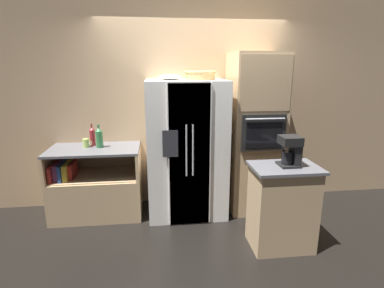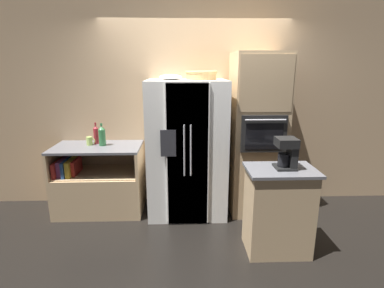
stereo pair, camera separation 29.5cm
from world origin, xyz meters
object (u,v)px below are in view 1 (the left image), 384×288
mug (86,143)px  bottle_short (92,136)px  wicker_basket (200,75)px  bottle_tall (99,137)px  refrigerator (186,149)px  fruit_bowl (170,77)px  wall_oven (254,134)px  coffee_maker (291,150)px

mug → bottle_short: bearing=50.4°
wicker_basket → mug: 1.68m
bottle_short → bottle_tall: bearing=-45.2°
mug → refrigerator: bearing=-5.2°
refrigerator → fruit_bowl: size_ratio=6.18×
wall_oven → mug: (-2.17, 0.07, -0.08)m
refrigerator → mug: 1.28m
wicker_basket → bottle_short: bearing=175.1°
wicker_basket → mug: bearing=178.5°
refrigerator → coffee_maker: size_ratio=5.59×
wicker_basket → bottle_tall: (-1.28, 0.01, -0.77)m
mug → wall_oven: bearing=-1.9°
refrigerator → bottle_tall: 1.11m
coffee_maker → bottle_short: bearing=153.0°
bottle_tall → mug: size_ratio=2.56×
mug → coffee_maker: size_ratio=0.37×
coffee_maker → fruit_bowl: bearing=141.9°
wall_oven → wicker_basket: bearing=177.2°
mug → coffee_maker: (2.25, -1.03, 0.12)m
refrigerator → bottle_tall: size_ratio=5.97×
wall_oven → wicker_basket: 1.05m
bottle_short → coffee_maker: bearing=-27.0°
bottle_short → coffee_maker: size_ratio=0.91×
refrigerator → fruit_bowl: 0.93m
bottle_tall → mug: bottle_tall is taller
coffee_maker → mug: bearing=155.4°
fruit_bowl → coffee_maker: size_ratio=0.91×
fruit_bowl → refrigerator: bearing=-2.8°
wall_oven → wicker_basket: wall_oven is taller
wall_oven → coffee_maker: bearing=-85.4°
wall_oven → bottle_tall: size_ratio=7.10×
wall_oven → fruit_bowl: bearing=-178.2°
wall_oven → fruit_bowl: size_ratio=7.35×
wicker_basket → bottle_short: (-1.38, 0.12, -0.77)m
bottle_short → wall_oven: bearing=-4.2°
wall_oven → fruit_bowl: (-1.10, -0.03, 0.74)m
bottle_short → mug: (-0.07, -0.08, -0.07)m
refrigerator → coffee_maker: refrigerator is taller
refrigerator → bottle_short: bearing=170.7°
refrigerator → coffee_maker: 1.36m
wall_oven → bottle_short: 2.11m
refrigerator → fruit_bowl: fruit_bowl is taller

